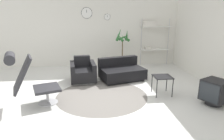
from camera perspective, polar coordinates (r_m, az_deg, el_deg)
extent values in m
plane|color=silver|center=(5.22, -3.82, -6.68)|extent=(12.00, 12.00, 0.00)
cube|color=silver|center=(7.81, -4.92, 11.40)|extent=(12.00, 0.06, 2.80)
cylinder|color=black|center=(7.75, -7.24, 15.87)|extent=(0.41, 0.01, 0.41)
cylinder|color=white|center=(7.74, -7.24, 15.87)|extent=(0.38, 0.02, 0.38)
cube|color=black|center=(7.73, -7.26, 16.30)|extent=(0.01, 0.01, 0.12)
cylinder|color=black|center=(7.77, -1.36, 14.92)|extent=(0.23, 0.01, 0.23)
cylinder|color=white|center=(7.77, -1.36, 14.92)|extent=(0.22, 0.02, 0.22)
cube|color=black|center=(7.76, -1.35, 15.16)|extent=(0.01, 0.01, 0.07)
cube|color=silver|center=(5.92, 29.25, 8.08)|extent=(0.06, 12.00, 2.80)
cylinder|color=slate|center=(5.08, -2.92, -7.28)|extent=(2.28, 2.28, 0.01)
cylinder|color=#BCBCC1|center=(4.91, -17.77, -8.83)|extent=(0.56, 0.56, 0.02)
cylinder|color=#BCBCC1|center=(4.84, -17.93, -7.09)|extent=(0.06, 0.06, 0.30)
cube|color=#2D2D33|center=(4.78, -18.13, -4.98)|extent=(0.72, 0.73, 0.06)
cube|color=#2D2D33|center=(4.63, -24.28, -1.08)|extent=(0.60, 0.69, 0.76)
cylinder|color=#2D2D33|center=(4.55, -27.20, 3.06)|extent=(0.37, 0.56, 0.20)
cube|color=silver|center=(6.16, -8.19, -2.94)|extent=(0.67, 0.76, 0.06)
cube|color=black|center=(6.10, -8.26, -1.20)|extent=(0.58, 0.91, 0.33)
cube|color=black|center=(6.34, -8.60, 2.57)|extent=(0.51, 0.23, 0.34)
cube|color=black|center=(6.10, -5.42, -0.19)|extent=(0.21, 0.87, 0.52)
cube|color=black|center=(6.06, -11.19, -0.52)|extent=(0.21, 0.87, 0.52)
cube|color=black|center=(6.27, 2.88, -2.51)|extent=(1.33, 1.02, 0.05)
cube|color=black|center=(6.21, 2.91, -0.89)|extent=(1.49, 1.18, 0.32)
cube|color=black|center=(6.43, 1.72, 2.50)|extent=(1.31, 0.54, 0.29)
cube|color=black|center=(5.15, 14.25, -1.85)|extent=(0.44, 0.44, 0.02)
cylinder|color=black|center=(4.99, 12.67, -5.27)|extent=(0.02, 0.02, 0.46)
cylinder|color=black|center=(5.13, 16.94, -5.00)|extent=(0.02, 0.02, 0.46)
cylinder|color=black|center=(5.34, 11.32, -3.75)|extent=(0.02, 0.02, 0.46)
cylinder|color=black|center=(5.47, 15.34, -3.54)|extent=(0.02, 0.02, 0.46)
cylinder|color=black|center=(5.15, 26.97, -8.17)|extent=(0.36, 0.36, 0.10)
cube|color=black|center=(5.04, 27.38, -5.16)|extent=(0.66, 0.67, 0.48)
cube|color=#282D33|center=(4.84, 25.94, -5.83)|extent=(0.22, 0.40, 0.42)
cylinder|color=brown|center=(7.44, 2.92, 1.51)|extent=(0.26, 0.26, 0.32)
cylinder|color=#382819|center=(7.41, 2.94, 2.62)|extent=(0.24, 0.24, 0.02)
cylinder|color=brown|center=(7.33, 2.98, 5.56)|extent=(0.04, 0.04, 0.75)
cone|color=#2D6B33|center=(7.26, 4.25, 9.93)|extent=(0.13, 0.39, 0.44)
cone|color=#2D6B33|center=(7.42, 3.29, 9.30)|extent=(0.39, 0.23, 0.26)
cone|color=#2D6B33|center=(7.32, 2.00, 10.10)|extent=(0.31, 0.36, 0.46)
cone|color=#2D6B33|center=(7.16, 2.34, 9.24)|extent=(0.28, 0.31, 0.29)
cone|color=#2D6B33|center=(7.13, 3.84, 9.10)|extent=(0.38, 0.27, 0.28)
cylinder|color=#BCBCC1|center=(7.97, 8.34, 7.81)|extent=(0.03, 0.03, 1.81)
cylinder|color=#BCBCC1|center=(8.31, 15.72, 7.71)|extent=(0.03, 0.03, 1.81)
cube|color=white|center=(8.05, 12.26, 5.75)|extent=(1.15, 0.28, 0.02)
cube|color=white|center=(7.95, 12.63, 11.95)|extent=(1.15, 0.28, 0.02)
cube|color=beige|center=(7.94, 10.15, 6.20)|extent=(0.21, 0.24, 0.10)
cube|color=silver|center=(7.85, 10.81, 12.82)|extent=(0.51, 0.24, 0.20)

